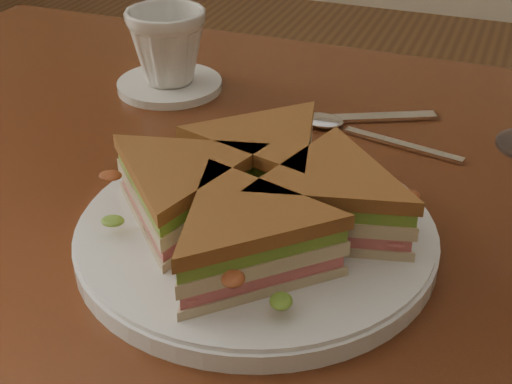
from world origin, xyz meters
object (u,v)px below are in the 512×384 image
knife (334,119)px  plate (256,235)px  table (285,280)px  spoon (341,127)px  saucer (170,85)px  sandwich_wedges (256,197)px  coffee_cup (167,46)px

knife → plate: bearing=-115.6°
table → spoon: size_ratio=6.61×
knife → saucer: saucer is taller
saucer → plate: bearing=-50.8°
table → sandwich_wedges: (-0.00, -0.08, 0.14)m
saucer → coffee_cup: coffee_cup is taller
table → sandwich_wedges: sandwich_wedges is taller
plate → spoon: bearing=87.3°
plate → knife: 0.25m
table → knife: size_ratio=6.03×
saucer → coffee_cup: 0.05m
sandwich_wedges → plate: bearing=60.3°
plate → saucer: bearing=129.2°
plate → coffee_cup: bearing=129.2°
spoon → knife: (-0.01, 0.02, -0.00)m
table → spoon: 0.18m
table → plate: (-0.00, -0.08, 0.11)m
sandwich_wedges → coffee_cup: bearing=129.2°
spoon → knife: size_ratio=0.91×
knife → coffee_cup: size_ratio=2.10×
plate → sandwich_wedges: (-0.00, -0.00, 0.04)m
sandwich_wedges → spoon: bearing=87.3°
saucer → coffee_cup: (0.00, 0.00, 0.05)m
table → spoon: spoon is taller
table → saucer: size_ratio=9.45×
table → coffee_cup: (-0.21, 0.18, 0.15)m
sandwich_wedges → knife: sandwich_wedges is taller
saucer → coffee_cup: bearing=0.0°
plate → knife: plate is taller
sandwich_wedges → spoon: 0.23m
sandwich_wedges → spoon: sandwich_wedges is taller
spoon → coffee_cup: 0.23m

